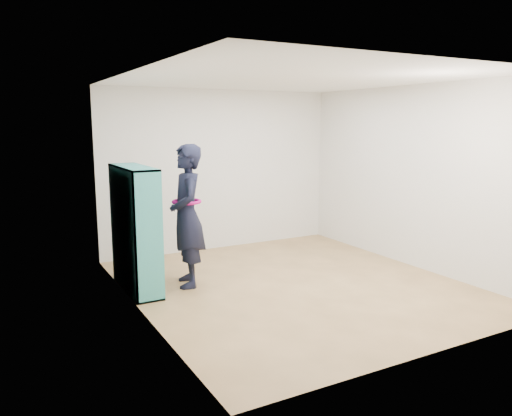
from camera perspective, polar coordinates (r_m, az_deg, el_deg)
floor at (r=6.56m, az=4.37°, el=-8.72°), size 4.50×4.50×0.00m
ceiling at (r=6.24m, az=4.69°, el=14.55°), size 4.50×4.50×0.00m
wall_left at (r=5.44m, az=-13.38°, el=1.31°), size 0.02×4.50×2.60m
wall_right at (r=7.55m, az=17.36°, el=3.42°), size 0.02×4.50×2.60m
wall_back at (r=8.23m, az=-4.10°, el=4.33°), size 4.00×0.02×2.60m
wall_front at (r=4.58m, az=20.13°, el=-0.59°), size 4.00×0.02×2.60m
bookshelf at (r=6.36m, az=-13.84°, el=-2.50°), size 0.34×1.16×1.55m
person at (r=6.37m, az=-7.89°, el=-0.89°), size 0.57×0.74×1.81m
smartphone at (r=6.43m, az=-9.39°, el=0.24°), size 0.02×0.10×0.14m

